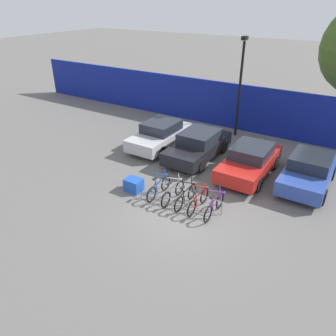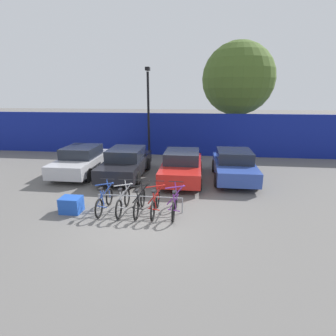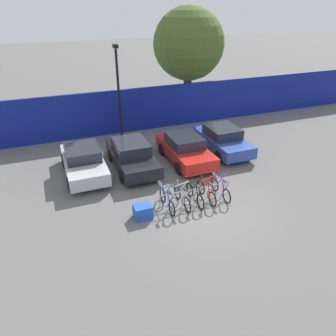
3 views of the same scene
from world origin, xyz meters
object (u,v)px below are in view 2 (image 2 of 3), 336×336
bicycle_silver (123,202)px  bicycle_purple (175,204)px  bicycle_black (140,203)px  lamp_post (148,109)px  bike_rack (140,198)px  tree_behind_hoarding (238,79)px  car_blue (234,165)px  car_red (182,166)px  bicycle_blue (104,201)px  car_silver (82,160)px  bicycle_red (155,203)px  car_black (126,163)px  cargo_crate (71,205)px

bicycle_silver → bicycle_purple: bearing=-3.8°
bicycle_black → lamp_post: 8.50m
bike_rack → tree_behind_hoarding: tree_behind_hoarding is taller
car_blue → car_red: bearing=-170.5°
bicycle_blue → bicycle_purple: bearing=1.6°
bicycle_blue → bicycle_purple: same height
car_blue → bike_rack: bearing=-132.5°
bike_rack → car_blue: bearing=47.5°
bicycle_blue → bicycle_black: bearing=1.6°
bicycle_black → car_silver: bearing=134.0°
bicycle_black → tree_behind_hoarding: bearing=68.3°
bicycle_silver → lamp_post: size_ratio=0.31×
bicycle_silver → bicycle_red: same height
bicycle_blue → car_blue: 6.46m
bicycle_blue → car_blue: bearing=41.8°
bicycle_red → car_red: bearing=77.9°
car_blue → car_black: bearing=-178.6°
car_blue → lamp_post: 6.60m
bicycle_red → cargo_crate: size_ratio=2.44×
car_red → car_silver: bearing=174.9°
bicycle_red → car_blue: (3.12, 4.17, 0.31)m
bike_rack → car_blue: size_ratio=0.75×
car_silver → lamp_post: size_ratio=0.75×
bicycle_black → car_silver: car_silver is taller
lamp_post → cargo_crate: bearing=-98.4°
bicycle_purple → lamp_post: size_ratio=0.31×
bicycle_black → cargo_crate: bearing=-173.6°
bike_rack → car_silver: bearing=134.1°
bicycle_purple → car_blue: size_ratio=0.42×
bicycle_black → tree_behind_hoarding: (4.46, 10.77, 4.51)m
car_silver → lamp_post: bearing=53.2°
bicycle_silver → car_red: 4.17m
bicycle_black → car_blue: size_ratio=0.42×
car_red → tree_behind_hoarding: (3.26, 7.02, 4.20)m
bicycle_silver → lamp_post: bearing=90.3°
bicycle_silver → lamp_post: lamp_post is taller
car_red → lamp_post: (-2.36, 4.22, 2.40)m
bike_rack → lamp_post: 8.33m
bicycle_purple → bicycle_silver: bearing=-177.4°
bicycle_black → bicycle_purple: 1.22m
bicycle_silver → bicycle_purple: same height
bicycle_purple → bicycle_blue: bearing=-177.4°
car_red → car_blue: bearing=9.5°
car_black → tree_behind_hoarding: (6.05, 6.73, 4.20)m
bike_rack → bicycle_purple: (1.24, -0.15, -0.10)m
bicycle_blue → lamp_post: lamp_post is taller
bicycle_blue → bicycle_red: bearing=1.6°
bike_rack → cargo_crate: size_ratio=4.32×
car_red → bicycle_black: bearing=-107.7°
bicycle_blue → tree_behind_hoarding: size_ratio=0.23×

